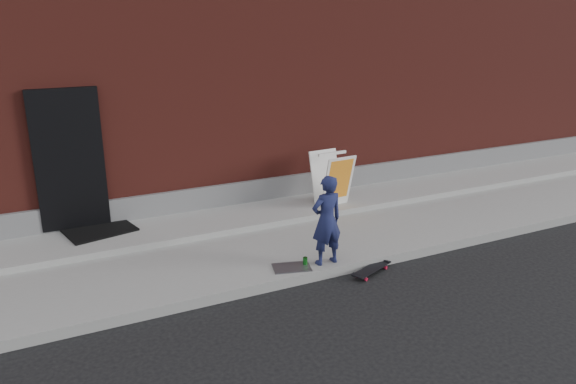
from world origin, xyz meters
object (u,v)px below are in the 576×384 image
skateboard (372,269)px  pizza_sign (332,178)px  soda_can (305,261)px  child (327,220)px

skateboard → pizza_sign: pizza_sign is taller
soda_can → child: bearing=-11.9°
child → skateboard: 1.00m
skateboard → pizza_sign: size_ratio=0.78×
child → soda_can: 0.67m
child → pizza_sign: (1.26, 2.00, -0.07)m
skateboard → pizza_sign: (0.68, 2.32, 0.67)m
pizza_sign → soda_can: size_ratio=8.01×
skateboard → soda_can: size_ratio=6.23×
skateboard → child: bearing=151.3°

